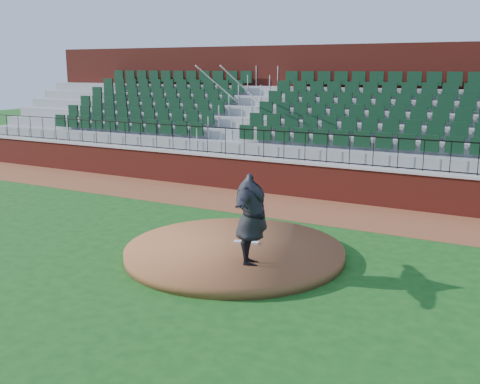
{
  "coord_description": "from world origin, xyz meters",
  "views": [
    {
      "loc": [
        6.98,
        -11.24,
        4.55
      ],
      "look_at": [
        0.0,
        1.5,
        1.3
      ],
      "focal_mm": 41.93,
      "sensor_mm": 36.0,
      "label": 1
    }
  ],
  "objects": [
    {
      "name": "pitching_rubber",
      "position": [
        0.69,
        0.57,
        0.27
      ],
      "size": [
        0.65,
        0.33,
        0.04
      ],
      "primitive_type": "cube",
      "rotation": [
        0.0,
        0.0,
        0.29
      ],
      "color": "silver",
      "rests_on": "pitchers_mound"
    },
    {
      "name": "pitchers_mound",
      "position": [
        0.58,
        0.16,
        0.12
      ],
      "size": [
        5.35,
        5.35,
        0.25
      ],
      "primitive_type": "cylinder",
      "color": "brown",
      "rests_on": "ground"
    },
    {
      "name": "field_wall",
      "position": [
        0.0,
        7.0,
        0.6
      ],
      "size": [
        34.0,
        0.35,
        1.2
      ],
      "primitive_type": "cube",
      "color": "maroon",
      "rests_on": "ground"
    },
    {
      "name": "seating_stands",
      "position": [
        0.0,
        9.72,
        2.3
      ],
      "size": [
        34.0,
        5.1,
        4.6
      ],
      "primitive_type": null,
      "color": "gray",
      "rests_on": "ground"
    },
    {
      "name": "ground",
      "position": [
        0.0,
        0.0,
        0.0
      ],
      "size": [
        90.0,
        90.0,
        0.0
      ],
      "primitive_type": "plane",
      "color": "#144815",
      "rests_on": "ground"
    },
    {
      "name": "pitcher",
      "position": [
        1.5,
        -0.72,
        1.28
      ],
      "size": [
        1.56,
        2.61,
        2.06
      ],
      "primitive_type": "imported",
      "rotation": [
        0.0,
        0.0,
        1.94
      ],
      "color": "black",
      "rests_on": "pitchers_mound"
    },
    {
      "name": "wall_railing",
      "position": [
        0.0,
        7.0,
        1.8
      ],
      "size": [
        34.0,
        0.05,
        1.0
      ],
      "primitive_type": null,
      "color": "black",
      "rests_on": "wall_cap"
    },
    {
      "name": "warning_track",
      "position": [
        0.0,
        5.4,
        0.01
      ],
      "size": [
        34.0,
        3.2,
        0.01
      ],
      "primitive_type": "cube",
      "color": "brown",
      "rests_on": "ground"
    },
    {
      "name": "wall_cap",
      "position": [
        0.0,
        7.0,
        1.25
      ],
      "size": [
        34.0,
        0.45,
        0.1
      ],
      "primitive_type": "cube",
      "color": "#B7B7B7",
      "rests_on": "field_wall"
    },
    {
      "name": "concourse_wall",
      "position": [
        0.0,
        12.52,
        2.75
      ],
      "size": [
        34.0,
        0.5,
        5.5
      ],
      "primitive_type": "cube",
      "color": "maroon",
      "rests_on": "ground"
    }
  ]
}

